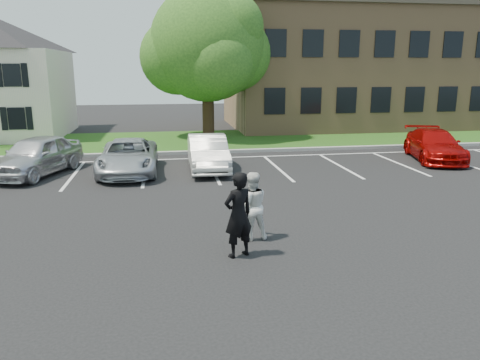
% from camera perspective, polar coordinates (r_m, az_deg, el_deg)
% --- Properties ---
extents(ground_plane, '(90.00, 90.00, 0.00)m').
position_cam_1_polar(ground_plane, '(12.03, 0.79, -6.91)').
color(ground_plane, black).
rests_on(ground_plane, ground).
extents(curb, '(40.00, 0.30, 0.15)m').
position_cam_1_polar(curb, '(23.54, -4.40, 3.43)').
color(curb, gray).
rests_on(curb, ground).
extents(grass_strip, '(44.00, 8.00, 0.08)m').
position_cam_1_polar(grass_strip, '(27.48, -5.15, 4.81)').
color(grass_strip, '#224414').
rests_on(grass_strip, ground).
extents(stall_lines, '(34.00, 5.36, 0.01)m').
position_cam_1_polar(stall_lines, '(20.76, 0.21, 1.90)').
color(stall_lines, silver).
rests_on(stall_lines, ground).
extents(office_building, '(22.40, 10.40, 8.30)m').
position_cam_1_polar(office_building, '(36.75, 16.83, 12.95)').
color(office_building, '#A47D55').
rests_on(office_building, ground).
extents(tree, '(7.80, 7.20, 8.80)m').
position_cam_1_polar(tree, '(28.32, -3.86, 15.86)').
color(tree, black).
rests_on(tree, ground).
extents(man_black_suit, '(0.85, 0.73, 1.98)m').
position_cam_1_polar(man_black_suit, '(10.51, -0.21, -4.26)').
color(man_black_suit, black).
rests_on(man_black_suit, ground).
extents(man_white_shirt, '(0.88, 0.71, 1.72)m').
position_cam_1_polar(man_white_shirt, '(11.62, 1.42, -3.18)').
color(man_white_shirt, silver).
rests_on(man_white_shirt, ground).
extents(car_silver_west, '(3.37, 4.99, 1.58)m').
position_cam_1_polar(car_silver_west, '(20.32, -23.58, 2.75)').
color(car_silver_west, silver).
rests_on(car_silver_west, ground).
extents(car_silver_minivan, '(2.32, 4.94, 1.37)m').
position_cam_1_polar(car_silver_minivan, '(19.52, -13.48, 2.80)').
color(car_silver_minivan, '#B8BBC1').
rests_on(car_silver_minivan, ground).
extents(car_white_sedan, '(1.60, 4.42, 1.45)m').
position_cam_1_polar(car_white_sedan, '(19.63, -3.94, 3.33)').
color(car_white_sedan, silver).
rests_on(car_white_sedan, ground).
extents(car_red_compact, '(3.12, 5.13, 1.39)m').
position_cam_1_polar(car_red_compact, '(23.50, 22.60, 3.94)').
color(car_red_compact, '#9B0604').
rests_on(car_red_compact, ground).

